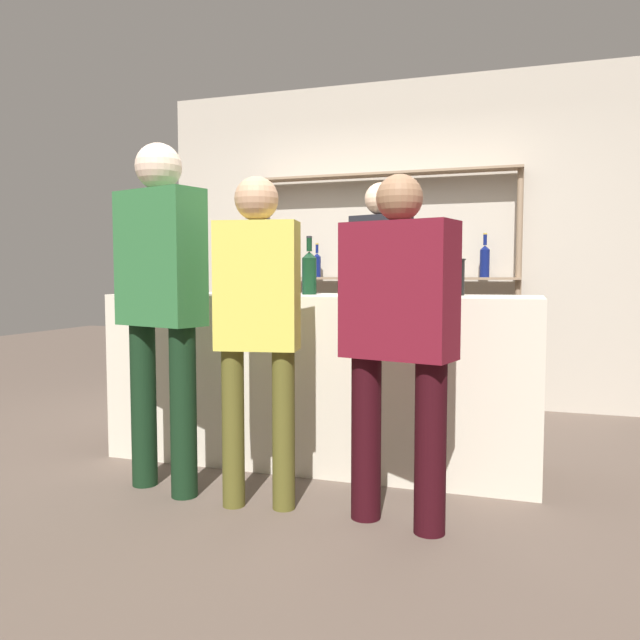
{
  "coord_description": "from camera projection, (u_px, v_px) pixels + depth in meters",
  "views": [
    {
      "loc": [
        1.16,
        -3.54,
        1.13
      ],
      "look_at": [
        0.0,
        0.0,
        0.86
      ],
      "focal_mm": 35.0,
      "sensor_mm": 36.0,
      "label": 1
    }
  ],
  "objects": [
    {
      "name": "counter_bottle_4",
      "position": [
        170.0,
        274.0,
        3.95
      ],
      "size": [
        0.09,
        0.09,
        0.32
      ],
      "color": "black",
      "rests_on": "bar_counter"
    },
    {
      "name": "customer_left",
      "position": [
        161.0,
        290.0,
        3.19
      ],
      "size": [
        0.52,
        0.34,
        1.79
      ],
      "rotation": [
        0.0,
        0.0,
        1.28
      ],
      "color": "black",
      "rests_on": "ground_plane"
    },
    {
      "name": "counter_bottle_2",
      "position": [
        289.0,
        273.0,
        3.84
      ],
      "size": [
        0.09,
        0.09,
        0.33
      ],
      "color": "#0F1956",
      "rests_on": "bar_counter"
    },
    {
      "name": "counter_bottle_0",
      "position": [
        408.0,
        274.0,
        3.7
      ],
      "size": [
        0.08,
        0.08,
        0.33
      ],
      "color": "black",
      "rests_on": "bar_counter"
    },
    {
      "name": "customer_center",
      "position": [
        257.0,
        314.0,
        2.96
      ],
      "size": [
        0.41,
        0.24,
        1.59
      ],
      "rotation": [
        0.0,
        0.0,
        1.74
      ],
      "color": "brown",
      "rests_on": "ground_plane"
    },
    {
      "name": "cork_jar",
      "position": [
        267.0,
        283.0,
        3.71
      ],
      "size": [
        0.11,
        0.11,
        0.15
      ],
      "color": "silver",
      "rests_on": "bar_counter"
    },
    {
      "name": "customer_right",
      "position": [
        398.0,
        327.0,
        2.74
      ],
      "size": [
        0.53,
        0.33,
        1.56
      ],
      "rotation": [
        0.0,
        0.0,
        1.32
      ],
      "color": "black",
      "rests_on": "ground_plane"
    },
    {
      "name": "counter_bottle_5",
      "position": [
        309.0,
        272.0,
        3.78
      ],
      "size": [
        0.09,
        0.09,
        0.35
      ],
      "color": "black",
      "rests_on": "bar_counter"
    },
    {
      "name": "wine_glass",
      "position": [
        366.0,
        277.0,
        3.4
      ],
      "size": [
        0.08,
        0.08,
        0.15
      ],
      "color": "silver",
      "rests_on": "bar_counter"
    },
    {
      "name": "server_behind_counter",
      "position": [
        380.0,
        283.0,
        4.55
      ],
      "size": [
        0.47,
        0.32,
        1.79
      ],
      "rotation": [
        0.0,
        0.0,
        -1.89
      ],
      "color": "black",
      "rests_on": "ground_plane"
    },
    {
      "name": "back_shelf",
      "position": [
        386.0,
        254.0,
        5.36
      ],
      "size": [
        2.28,
        0.18,
        1.99
      ],
      "color": "#897056",
      "rests_on": "ground_plane"
    },
    {
      "name": "ground_plane",
      "position": [
        320.0,
        460.0,
        3.79
      ],
      "size": [
        16.0,
        16.0,
        0.0
      ],
      "primitive_type": "plane",
      "color": "brown"
    },
    {
      "name": "counter_bottle_1",
      "position": [
        422.0,
        273.0,
        3.32
      ],
      "size": [
        0.07,
        0.07,
        0.33
      ],
      "color": "silver",
      "rests_on": "bar_counter"
    },
    {
      "name": "counter_bottle_3",
      "position": [
        171.0,
        273.0,
        4.27
      ],
      "size": [
        0.09,
        0.09,
        0.33
      ],
      "color": "silver",
      "rests_on": "bar_counter"
    },
    {
      "name": "ice_bucket",
      "position": [
        447.0,
        277.0,
        3.64
      ],
      "size": [
        0.21,
        0.21,
        0.21
      ],
      "color": "black",
      "rests_on": "bar_counter"
    },
    {
      "name": "back_wall",
      "position": [
        388.0,
        244.0,
        5.53
      ],
      "size": [
        4.13,
        0.12,
        2.8
      ],
      "primitive_type": "cube",
      "color": "#B2A899",
      "rests_on": "ground_plane"
    },
    {
      "name": "bar_counter",
      "position": [
        320.0,
        378.0,
        3.76
      ],
      "size": [
        2.53,
        0.69,
        1.01
      ],
      "primitive_type": "cube",
      "color": "beige",
      "rests_on": "ground_plane"
    }
  ]
}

